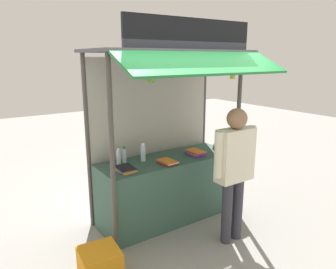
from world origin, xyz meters
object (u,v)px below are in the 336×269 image
object	(u,v)px
magazine_stack_front_left	(167,162)
banana_bunch_leftmost	(151,76)
plastic_crate	(100,262)
water_bottle_right	(119,157)
magazine_stack_center	(195,153)
vendor_person	(235,164)
water_bottle_back_left	(124,155)
magazine_stack_far_right	(222,148)
magazine_stack_mid_left	(125,169)
banana_bunch_inner_right	(233,74)
water_bottle_far_left	(143,153)

from	to	relation	value
magazine_stack_front_left	banana_bunch_leftmost	distance (m)	1.27
banana_bunch_leftmost	plastic_crate	xyz separation A→B (m)	(-0.79, -0.18, -1.96)
water_bottle_right	magazine_stack_center	world-z (taller)	water_bottle_right
banana_bunch_leftmost	magazine_stack_center	bearing A→B (deg)	20.08
magazine_stack_center	banana_bunch_leftmost	bearing A→B (deg)	-159.92
vendor_person	plastic_crate	xyz separation A→B (m)	(-1.67, 0.32, -0.90)
water_bottle_back_left	magazine_stack_far_right	xyz separation A→B (m)	(1.51, -0.32, -0.06)
water_bottle_right	water_bottle_back_left	bearing A→B (deg)	14.63
water_bottle_back_left	magazine_stack_front_left	bearing A→B (deg)	-38.32
magazine_stack_front_left	water_bottle_back_left	bearing A→B (deg)	141.68
magazine_stack_mid_left	banana_bunch_inner_right	world-z (taller)	banana_bunch_inner_right
water_bottle_back_left	banana_bunch_leftmost	bearing A→B (deg)	-85.56
magazine_stack_mid_left	banana_bunch_inner_right	distance (m)	1.91
magazine_stack_far_right	magazine_stack_front_left	distance (m)	1.05
magazine_stack_mid_left	vendor_person	xyz separation A→B (m)	(1.08, -0.83, 0.10)
magazine_stack_mid_left	vendor_person	size ratio (longest dim) A/B	0.17
magazine_stack_far_right	magazine_stack_front_left	xyz separation A→B (m)	(-1.05, -0.05, -0.02)
banana_bunch_inner_right	plastic_crate	distance (m)	2.86
water_bottle_right	magazine_stack_center	distance (m)	1.14
water_bottle_right	water_bottle_far_left	bearing A→B (deg)	-11.42
water_bottle_right	banana_bunch_inner_right	xyz separation A→B (m)	(1.43, -0.62, 1.08)
magazine_stack_center	magazine_stack_far_right	bearing A→B (deg)	-2.60
water_bottle_far_left	magazine_stack_center	xyz separation A→B (m)	(0.77, -0.20, -0.08)
magazine_stack_far_right	magazine_stack_center	size ratio (longest dim) A/B	0.84
magazine_stack_far_right	water_bottle_right	bearing A→B (deg)	169.66
magazine_stack_center	magazine_stack_mid_left	xyz separation A→B (m)	(-1.15, -0.02, -0.01)
banana_bunch_inner_right	magazine_stack_far_right	bearing A→B (deg)	61.84
magazine_stack_center	plastic_crate	size ratio (longest dim) A/B	0.75
water_bottle_far_left	banana_bunch_inner_right	xyz separation A→B (m)	(1.09, -0.55, 1.07)
vendor_person	magazine_stack_front_left	bearing A→B (deg)	121.77
magazine_stack_center	water_bottle_far_left	bearing A→B (deg)	165.20
magazine_stack_mid_left	banana_bunch_inner_right	xyz separation A→B (m)	(1.48, -0.33, 1.16)
magazine_stack_center	banana_bunch_leftmost	xyz separation A→B (m)	(-0.96, -0.35, 1.16)
magazine_stack_far_right	magazine_stack_mid_left	world-z (taller)	magazine_stack_far_right
magazine_stack_far_right	plastic_crate	xyz separation A→B (m)	(-2.25, -0.51, -0.81)
water_bottle_far_left	magazine_stack_mid_left	size ratio (longest dim) A/B	0.84
water_bottle_right	magazine_stack_front_left	bearing A→B (deg)	-31.55
magazine_stack_far_right	magazine_stack_front_left	world-z (taller)	magazine_stack_far_right
plastic_crate	magazine_stack_center	bearing A→B (deg)	16.92
magazine_stack_center	magazine_stack_front_left	size ratio (longest dim) A/B	1.08
banana_bunch_leftmost	vendor_person	distance (m)	1.47
magazine_stack_front_left	banana_bunch_inner_right	size ratio (longest dim) A/B	1.13
water_bottle_far_left	banana_bunch_leftmost	size ratio (longest dim) A/B	1.00
water_bottle_far_left	banana_bunch_leftmost	bearing A→B (deg)	-109.35
magazine_stack_front_left	vendor_person	xyz separation A→B (m)	(0.47, -0.78, 0.10)
water_bottle_far_left	water_bottle_right	bearing A→B (deg)	168.58
magazine_stack_mid_left	magazine_stack_front_left	xyz separation A→B (m)	(0.60, -0.05, -0.00)
water_bottle_far_left	banana_bunch_leftmost	world-z (taller)	banana_bunch_leftmost
water_bottle_far_left	magazine_stack_mid_left	bearing A→B (deg)	-149.96
banana_bunch_inner_right	banana_bunch_leftmost	xyz separation A→B (m)	(-1.29, 0.00, 0.01)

